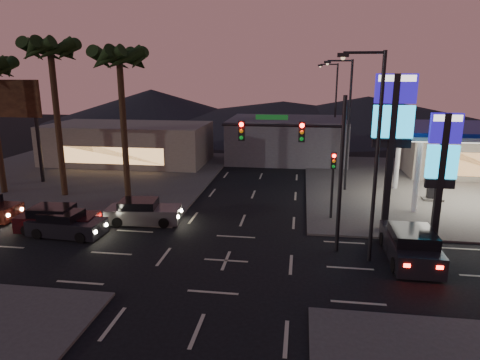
% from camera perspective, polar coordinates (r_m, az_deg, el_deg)
% --- Properties ---
extents(ground, '(140.00, 140.00, 0.00)m').
position_cam_1_polar(ground, '(21.54, -1.88, -10.69)').
color(ground, black).
rests_on(ground, ground).
extents(corner_lot_ne, '(24.00, 24.00, 0.12)m').
position_cam_1_polar(corner_lot_ne, '(38.46, 26.95, -0.95)').
color(corner_lot_ne, '#47443F').
rests_on(corner_lot_ne, ground).
extents(corner_lot_nw, '(24.00, 24.00, 0.12)m').
position_cam_1_polar(corner_lot_nw, '(41.26, -20.19, 0.66)').
color(corner_lot_nw, '#47443F').
rests_on(corner_lot_nw, ground).
extents(convenience_store, '(10.00, 6.00, 4.00)m').
position_cam_1_polar(convenience_store, '(43.36, 27.70, 3.14)').
color(convenience_store, '#726B5B').
rests_on(convenience_store, ground).
extents(pylon_sign_tall, '(2.20, 0.35, 9.00)m').
position_cam_1_polar(pylon_sign_tall, '(25.39, 19.74, 7.32)').
color(pylon_sign_tall, black).
rests_on(pylon_sign_tall, ground).
extents(pylon_sign_short, '(1.60, 0.35, 7.00)m').
position_cam_1_polar(pylon_sign_short, '(25.29, 25.40, 2.77)').
color(pylon_sign_short, black).
rests_on(pylon_sign_short, ground).
extents(traffic_signal_mast, '(6.10, 0.39, 8.00)m').
position_cam_1_polar(traffic_signal_mast, '(21.57, 8.84, 3.78)').
color(traffic_signal_mast, black).
rests_on(traffic_signal_mast, ground).
extents(pedestal_signal, '(0.32, 0.39, 4.30)m').
position_cam_1_polar(pedestal_signal, '(27.00, 12.29, 0.70)').
color(pedestal_signal, black).
rests_on(pedestal_signal, ground).
extents(streetlight_near, '(2.14, 0.25, 10.00)m').
position_cam_1_polar(streetlight_near, '(20.78, 17.33, 4.29)').
color(streetlight_near, black).
rests_on(streetlight_near, ground).
extents(streetlight_mid, '(2.14, 0.25, 10.00)m').
position_cam_1_polar(streetlight_mid, '(33.58, 13.98, 8.02)').
color(streetlight_mid, black).
rests_on(streetlight_mid, ground).
extents(streetlight_far, '(2.14, 0.25, 10.00)m').
position_cam_1_polar(streetlight_far, '(47.48, 12.39, 9.77)').
color(streetlight_far, black).
rests_on(streetlight_far, ground).
extents(palm_a, '(4.41, 4.41, 10.86)m').
position_cam_1_polar(palm_a, '(31.34, -15.75, 14.31)').
color(palm_a, black).
rests_on(palm_a, ground).
extents(palm_b, '(4.41, 4.41, 11.46)m').
position_cam_1_polar(palm_b, '(33.66, -23.88, 14.54)').
color(palm_b, black).
rests_on(palm_b, ground).
extents(billboard, '(6.00, 0.30, 8.50)m').
position_cam_1_polar(billboard, '(40.28, -28.69, 8.56)').
color(billboard, black).
rests_on(billboard, ground).
extents(building_far_west, '(16.00, 8.00, 4.00)m').
position_cam_1_polar(building_far_west, '(45.35, -14.61, 4.72)').
color(building_far_west, '#726B5B').
rests_on(building_far_west, ground).
extents(building_far_mid, '(12.00, 9.00, 4.40)m').
position_cam_1_polar(building_far_mid, '(45.78, 6.30, 5.43)').
color(building_far_mid, '#4C4C51').
rests_on(building_far_mid, ground).
extents(hill_left, '(40.00, 40.00, 6.00)m').
position_cam_1_polar(hill_left, '(84.43, -11.68, 9.71)').
color(hill_left, black).
rests_on(hill_left, ground).
extents(hill_right, '(50.00, 50.00, 5.00)m').
position_cam_1_polar(hill_right, '(80.35, 16.64, 8.85)').
color(hill_right, black).
rests_on(hill_right, ground).
extents(hill_center, '(60.00, 60.00, 4.00)m').
position_cam_1_polar(hill_center, '(79.63, 5.76, 8.96)').
color(hill_center, black).
rests_on(hill_center, ground).
extents(car_lane_a_front, '(4.44, 2.08, 1.41)m').
position_cam_1_polar(car_lane_a_front, '(26.36, -22.20, -5.51)').
color(car_lane_a_front, black).
rests_on(car_lane_a_front, ground).
extents(car_lane_a_mid, '(4.71, 2.18, 1.50)m').
position_cam_1_polar(car_lane_a_mid, '(27.27, -23.22, -4.88)').
color(car_lane_a_mid, black).
rests_on(car_lane_a_mid, ground).
extents(car_lane_b_front, '(4.68, 2.34, 1.48)m').
position_cam_1_polar(car_lane_b_front, '(27.09, -12.84, -4.21)').
color(car_lane_b_front, '#4E4F51').
rests_on(car_lane_b_front, ground).
extents(suv_station, '(2.24, 5.08, 1.69)m').
position_cam_1_polar(suv_station, '(22.88, 21.76, -8.09)').
color(suv_station, black).
rests_on(suv_station, ground).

